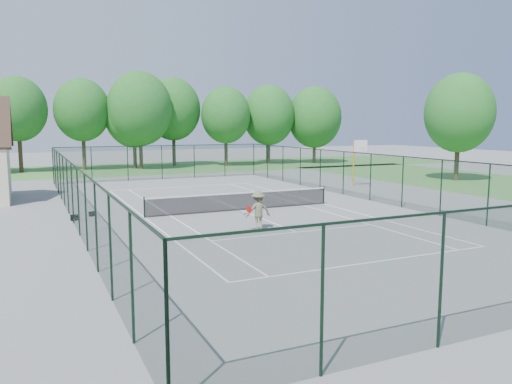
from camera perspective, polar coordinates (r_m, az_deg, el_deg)
ground at (r=28.39m, az=-1.69°, el=-2.11°), size 140.00×140.00×0.00m
grass_far at (r=57.01m, az=-13.62°, el=2.62°), size 80.00×16.00×0.01m
grass_side at (r=46.15m, az=24.70°, el=0.99°), size 14.00×40.00×0.01m
court_lines at (r=28.38m, az=-1.69°, el=-2.10°), size 11.05×23.85×0.01m
tennis_net at (r=28.29m, az=-1.70°, el=-0.96°), size 11.08×0.08×1.10m
fence_enclosure at (r=28.16m, az=-1.71°, el=1.02°), size 18.05×36.05×3.02m
tree_line_far at (r=56.81m, az=-13.81°, el=8.65°), size 39.40×6.40×9.70m
basketball_goal at (r=40.21m, az=11.53°, el=4.32°), size 1.20×1.43×3.65m
tree_side at (r=46.77m, az=22.22°, el=8.37°), size 5.85×5.85×9.26m
sports_bag_a at (r=27.00m, az=-20.02°, el=-2.77°), size 0.41×0.30×0.30m
sports_bag_b at (r=27.95m, az=-18.21°, el=-2.38°), size 0.38×0.32×0.26m
tennis_player at (r=23.05m, az=0.25°, el=-2.11°), size 2.18×0.85×1.82m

